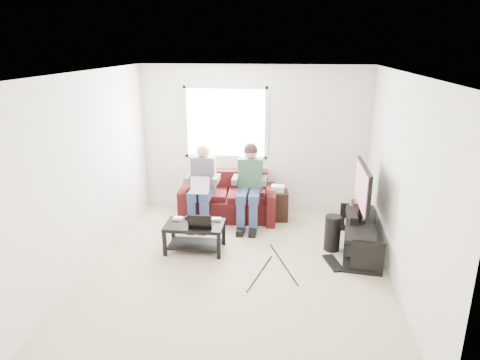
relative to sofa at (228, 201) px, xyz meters
name	(u,v)px	position (x,y,z in m)	size (l,w,h in m)	color
floor	(239,268)	(0.41, -1.82, -0.29)	(4.50, 4.50, 0.00)	#C1AF96
ceiling	(238,73)	(0.41, -1.82, 2.31)	(4.50, 4.50, 0.00)	white
wall_back	(254,140)	(0.41, 0.43, 1.01)	(4.50, 4.50, 0.00)	silver
wall_front	(203,264)	(0.41, -4.07, 1.01)	(4.50, 4.50, 0.00)	silver
wall_left	(89,172)	(-1.59, -1.82, 1.01)	(4.50, 4.50, 0.00)	silver
wall_right	(401,183)	(2.41, -1.82, 1.01)	(4.50, 4.50, 0.00)	silver
window	(226,123)	(-0.09, 0.42, 1.31)	(1.48, 0.04, 1.28)	white
sofa	(228,201)	(0.00, 0.00, 0.00)	(1.70, 0.87, 0.78)	#431110
person_left	(202,182)	(-0.40, -0.27, 0.42)	(0.40, 0.71, 1.31)	navy
person_right	(250,180)	(0.40, -0.25, 0.48)	(0.40, 0.71, 1.36)	navy
laptop_silver	(199,188)	(-0.40, -0.53, 0.39)	(0.32, 0.22, 0.24)	silver
coffee_table	(195,231)	(-0.30, -1.35, 0.02)	(0.85, 0.52, 0.42)	black
laptop_black	(201,219)	(-0.18, -1.43, 0.25)	(0.34, 0.24, 0.24)	black
controller_a	(178,218)	(-0.58, -1.23, 0.15)	(0.14, 0.09, 0.04)	silver
controller_b	(191,217)	(-0.40, -1.17, 0.15)	(0.14, 0.09, 0.04)	black
controller_c	(216,219)	(0.00, -1.20, 0.15)	(0.14, 0.09, 0.04)	gray
tv_stand	(359,238)	(2.11, -1.09, -0.08)	(0.62, 1.48, 0.47)	black
tv	(362,189)	(2.10, -0.99, 0.64)	(0.12, 1.10, 0.81)	black
soundbar	(352,215)	(1.99, -0.99, 0.23)	(0.12, 0.50, 0.10)	black
drink_cup	(352,202)	(2.06, -0.46, 0.24)	(0.08, 0.08, 0.12)	#A26845
console_white	(364,245)	(2.11, -1.49, -0.01)	(0.30, 0.22, 0.06)	silver
console_grey	(357,224)	(2.11, -0.79, 0.00)	(0.34, 0.26, 0.08)	gray
console_black	(360,234)	(2.11, -1.14, -0.01)	(0.38, 0.30, 0.07)	black
subwoofer	(332,233)	(1.71, -1.09, -0.03)	(0.23, 0.23, 0.53)	black
keyboard_floor	(333,263)	(1.70, -1.54, -0.28)	(0.16, 0.47, 0.03)	black
end_table	(277,204)	(0.87, -0.02, -0.02)	(0.35, 0.35, 0.61)	black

